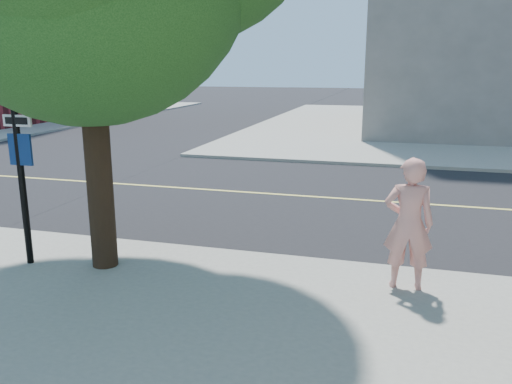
% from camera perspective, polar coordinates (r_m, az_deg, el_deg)
% --- Properties ---
extents(ground, '(140.00, 140.00, 0.00)m').
position_cam_1_polar(ground, '(10.92, -22.58, -4.53)').
color(ground, black).
rests_on(ground, ground).
extents(road_ew, '(140.00, 9.00, 0.01)m').
position_cam_1_polar(road_ew, '(14.57, -11.76, 0.66)').
color(road_ew, black).
rests_on(road_ew, ground).
extents(man_on_phone, '(0.71, 0.49, 1.88)m').
position_cam_1_polar(man_on_phone, '(7.59, 16.32, -3.36)').
color(man_on_phone, '#DD8F85').
rests_on(man_on_phone, sidewalk_se).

